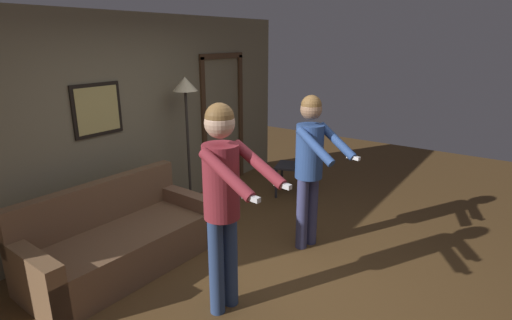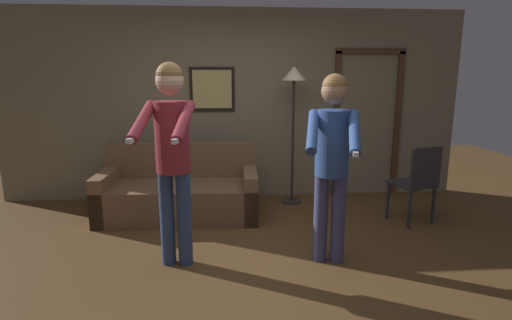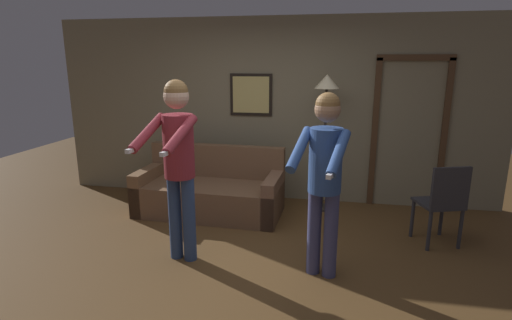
{
  "view_description": "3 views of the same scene",
  "coord_description": "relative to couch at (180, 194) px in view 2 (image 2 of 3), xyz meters",
  "views": [
    {
      "loc": [
        -2.89,
        -1.87,
        2.3
      ],
      "look_at": [
        -0.08,
        0.12,
        1.25
      ],
      "focal_mm": 28.0,
      "sensor_mm": 36.0,
      "label": 1
    },
    {
      "loc": [
        -0.13,
        -3.38,
        1.73
      ],
      "look_at": [
        0.15,
        0.13,
        0.97
      ],
      "focal_mm": 28.0,
      "sensor_mm": 36.0,
      "label": 2
    },
    {
      "loc": [
        0.87,
        -3.48,
        1.99
      ],
      "look_at": [
        0.16,
        0.19,
        1.07
      ],
      "focal_mm": 28.0,
      "sensor_mm": 36.0,
      "label": 3
    }
  ],
  "objects": [
    {
      "name": "ground_plane",
      "position": [
        0.7,
        -1.41,
        -0.28
      ],
      "size": [
        12.0,
        12.0,
        0.0
      ],
      "primitive_type": "plane",
      "color": "brown"
    },
    {
      "name": "back_wall_assembly",
      "position": [
        0.72,
        0.8,
        1.02
      ],
      "size": [
        6.4,
        0.1,
        2.6
      ],
      "color": "gray",
      "rests_on": "ground_plane"
    },
    {
      "name": "couch",
      "position": [
        0.0,
        0.0,
        0.0
      ],
      "size": [
        1.93,
        0.92,
        0.87
      ],
      "color": "brown",
      "rests_on": "ground_plane"
    },
    {
      "name": "torchiere_lamp",
      "position": [
        1.48,
        0.43,
        1.23
      ],
      "size": [
        0.32,
        0.32,
        1.83
      ],
      "color": "#332D28",
      "rests_on": "ground_plane"
    },
    {
      "name": "person_standing_left",
      "position": [
        0.11,
        -1.32,
        0.85
      ],
      "size": [
        0.5,
        0.75,
        1.83
      ],
      "color": "navy",
      "rests_on": "ground_plane"
    },
    {
      "name": "person_standing_right",
      "position": [
        1.52,
        -1.37,
        0.78
      ],
      "size": [
        0.54,
        0.7,
        1.73
      ],
      "color": "#404372",
      "rests_on": "ground_plane"
    },
    {
      "name": "dining_chair_distant",
      "position": [
        2.78,
        -0.5,
        0.25
      ],
      "size": [
        0.53,
        0.53,
        0.93
      ],
      "color": "#2D2D33",
      "rests_on": "ground_plane"
    }
  ]
}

